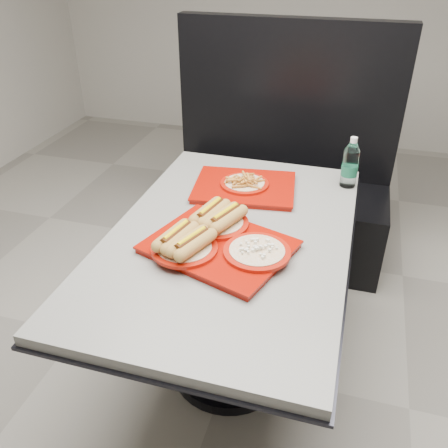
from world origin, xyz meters
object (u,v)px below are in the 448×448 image
(tray_far, at_px, (245,185))
(diner_table, at_px, (230,267))
(water_bottle, at_px, (350,165))
(booth_bench, at_px, (278,188))
(tray_near, at_px, (215,239))

(tray_far, bearing_deg, diner_table, -84.57)
(water_bottle, bearing_deg, tray_far, -158.57)
(diner_table, xyz_separation_m, booth_bench, (0.00, 1.09, -0.18))
(diner_table, height_order, tray_far, tray_far)
(tray_near, bearing_deg, tray_far, 91.12)
(diner_table, xyz_separation_m, tray_near, (-0.03, -0.11, 0.20))
(diner_table, xyz_separation_m, tray_far, (-0.03, 0.36, 0.19))
(booth_bench, distance_m, water_bottle, 0.82)
(booth_bench, xyz_separation_m, tray_near, (-0.03, -1.21, 0.39))
(tray_near, relative_size, tray_far, 1.20)
(diner_table, distance_m, water_bottle, 0.72)
(tray_far, distance_m, water_bottle, 0.48)
(diner_table, distance_m, booth_bench, 1.11)
(water_bottle, bearing_deg, diner_table, -127.14)
(tray_near, distance_m, water_bottle, 0.78)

